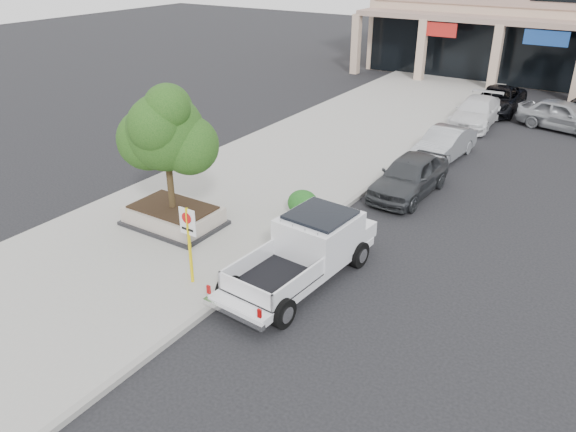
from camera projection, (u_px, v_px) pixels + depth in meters
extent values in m
plane|color=black|center=(298.00, 295.00, 15.60)|extent=(120.00, 120.00, 0.00)
cube|color=gray|center=(262.00, 181.00, 22.78)|extent=(8.00, 52.00, 0.15)
cube|color=gray|center=(348.00, 204.00, 20.85)|extent=(0.20, 52.00, 0.15)
cube|color=#C9A28D|center=(356.00, 44.00, 40.92)|extent=(0.55, 0.55, 4.20)
cube|color=black|center=(174.00, 223.00, 19.13)|extent=(3.20, 2.20, 0.12)
cube|color=#A39889|center=(173.00, 215.00, 19.00)|extent=(3.00, 2.00, 0.50)
cube|color=black|center=(173.00, 207.00, 18.87)|extent=(2.70, 1.70, 0.06)
cylinder|color=black|center=(170.00, 176.00, 18.38)|extent=(0.22, 0.22, 2.20)
sphere|color=#143C10|center=(165.00, 132.00, 17.72)|extent=(2.50, 2.50, 2.50)
sphere|color=#143C10|center=(189.00, 145.00, 17.78)|extent=(1.90, 1.90, 1.90)
sphere|color=#143C10|center=(168.00, 108.00, 17.98)|extent=(1.60, 1.60, 1.60)
cylinder|color=yellow|center=(190.00, 246.00, 15.43)|extent=(0.09, 0.09, 2.30)
cube|color=white|center=(187.00, 222.00, 15.10)|extent=(0.55, 0.03, 0.78)
cylinder|color=red|center=(186.00, 218.00, 15.03)|extent=(0.32, 0.02, 0.32)
ellipsoid|color=#134515|center=(303.00, 203.00, 19.59)|extent=(1.10, 0.99, 0.93)
imported|color=#303236|center=(409.00, 176.00, 21.49)|extent=(1.97, 4.59, 1.54)
imported|color=#9A9DA2|center=(444.00, 144.00, 25.10)|extent=(1.81, 4.29, 1.38)
imported|color=silver|center=(476.00, 112.00, 29.71)|extent=(2.19, 5.00, 1.43)
imported|color=black|center=(498.00, 100.00, 32.11)|extent=(2.36, 5.05, 1.40)
imported|color=#93969B|center=(564.00, 115.00, 28.92)|extent=(4.85, 2.78, 1.55)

